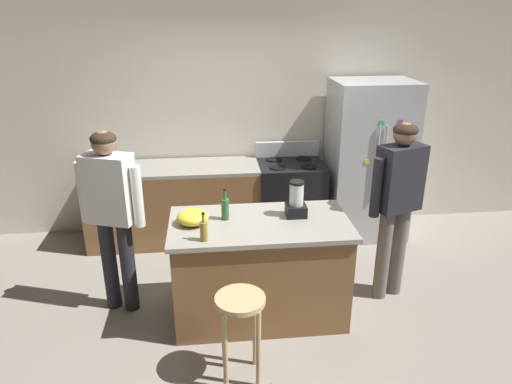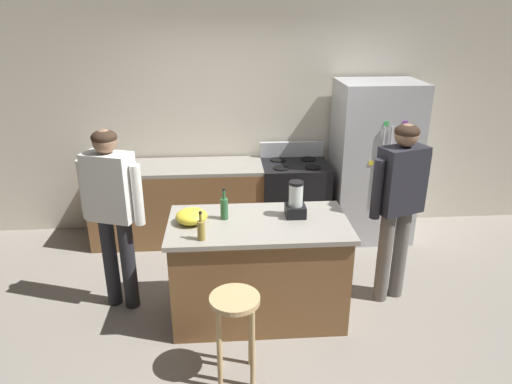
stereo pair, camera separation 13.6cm
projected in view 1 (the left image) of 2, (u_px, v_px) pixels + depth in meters
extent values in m
plane|color=gray|center=(260.00, 313.00, 4.22)|extent=(14.00, 14.00, 0.00)
cube|color=beige|center=(241.00, 119.00, 5.52)|extent=(8.00, 0.10, 2.70)
cube|color=brown|center=(260.00, 271.00, 4.06)|extent=(1.46, 0.75, 0.87)
cube|color=gray|center=(260.00, 224.00, 3.89)|extent=(1.52, 0.81, 0.04)
cube|color=brown|center=(176.00, 205.00, 5.41)|extent=(2.00, 0.64, 0.87)
cube|color=gray|center=(174.00, 168.00, 5.24)|extent=(2.00, 0.64, 0.04)
cube|color=#B7BABF|center=(368.00, 161.00, 5.41)|extent=(0.90, 0.70, 1.84)
cylinder|color=#B7BABF|center=(377.00, 163.00, 5.03)|extent=(0.02, 0.02, 0.83)
cylinder|color=#B7BABF|center=(384.00, 163.00, 5.04)|extent=(0.02, 0.02, 0.83)
cube|color=yellow|center=(367.00, 162.00, 5.03)|extent=(0.05, 0.01, 0.05)
cube|color=red|center=(403.00, 180.00, 5.16)|extent=(0.05, 0.01, 0.05)
cube|color=#268CD8|center=(391.00, 155.00, 5.03)|extent=(0.05, 0.01, 0.05)
cube|color=#3FB259|center=(382.00, 123.00, 4.88)|extent=(0.05, 0.01, 0.05)
cube|color=purple|center=(400.00, 122.00, 4.90)|extent=(0.05, 0.01, 0.05)
cube|color=#3FB259|center=(384.00, 155.00, 5.02)|extent=(0.05, 0.01, 0.05)
cube|color=black|center=(290.00, 200.00, 5.51)|extent=(0.76, 0.64, 0.91)
cube|color=black|center=(295.00, 215.00, 5.22)|extent=(0.60, 0.01, 0.24)
cube|color=#B7BABF|center=(287.00, 149.00, 5.57)|extent=(0.76, 0.06, 0.18)
cylinder|color=black|center=(278.00, 168.00, 5.18)|extent=(0.18, 0.18, 0.01)
cylinder|color=black|center=(309.00, 167.00, 5.22)|extent=(0.18, 0.18, 0.01)
cylinder|color=black|center=(274.00, 160.00, 5.46)|extent=(0.18, 0.18, 0.01)
cylinder|color=black|center=(304.00, 159.00, 5.49)|extent=(0.18, 0.18, 0.01)
cylinder|color=#26262B|center=(110.00, 264.00, 4.17)|extent=(0.17, 0.17, 0.88)
cylinder|color=#26262B|center=(128.00, 266.00, 4.13)|extent=(0.17, 0.17, 0.88)
cube|color=white|center=(109.00, 189.00, 3.88)|extent=(0.45, 0.34, 0.59)
cylinder|color=white|center=(83.00, 192.00, 3.95)|extent=(0.11, 0.11, 0.53)
cylinder|color=white|center=(137.00, 197.00, 3.84)|extent=(0.11, 0.11, 0.53)
sphere|color=#8C664C|center=(104.00, 143.00, 3.73)|extent=(0.25, 0.25, 0.20)
ellipsoid|color=#332319|center=(103.00, 139.00, 3.72)|extent=(0.27, 0.27, 0.12)
cylinder|color=#66605B|center=(398.00, 251.00, 4.38)|extent=(0.17, 0.17, 0.90)
cylinder|color=#66605B|center=(383.00, 255.00, 4.30)|extent=(0.17, 0.17, 0.90)
cube|color=#26262D|center=(400.00, 178.00, 4.07)|extent=(0.45, 0.34, 0.59)
cylinder|color=#26262D|center=(421.00, 179.00, 4.19)|extent=(0.11, 0.11, 0.53)
cylinder|color=#26262D|center=(377.00, 188.00, 3.98)|extent=(0.11, 0.11, 0.53)
sphere|color=#8C664C|center=(405.00, 134.00, 3.92)|extent=(0.26, 0.26, 0.20)
ellipsoid|color=#332319|center=(406.00, 130.00, 3.91)|extent=(0.27, 0.27, 0.12)
cylinder|color=tan|center=(240.00, 300.00, 3.25)|extent=(0.36, 0.36, 0.04)
cylinder|color=tan|center=(225.00, 352.00, 3.26)|extent=(0.04, 0.04, 0.66)
cylinder|color=tan|center=(258.00, 350.00, 3.28)|extent=(0.04, 0.04, 0.66)
cylinder|color=tan|center=(224.00, 331.00, 3.47)|extent=(0.04, 0.04, 0.66)
cylinder|color=tan|center=(255.00, 329.00, 3.49)|extent=(0.04, 0.04, 0.66)
cone|color=gray|center=(272.00, 384.00, 3.11)|extent=(0.04, 0.04, 0.03)
cube|color=black|center=(296.00, 210.00, 3.98)|extent=(0.17, 0.17, 0.10)
cylinder|color=silver|center=(297.00, 194.00, 3.93)|extent=(0.12, 0.12, 0.19)
cylinder|color=black|center=(297.00, 183.00, 3.89)|extent=(0.12, 0.12, 0.02)
cylinder|color=#2D6638|center=(225.00, 209.00, 3.90)|extent=(0.07, 0.07, 0.18)
cylinder|color=#2D6638|center=(225.00, 195.00, 3.85)|extent=(0.03, 0.03, 0.08)
cylinder|color=black|center=(225.00, 190.00, 3.83)|extent=(0.03, 0.03, 0.02)
cylinder|color=olive|center=(204.00, 231.00, 3.54)|extent=(0.06, 0.06, 0.15)
cylinder|color=olive|center=(203.00, 218.00, 3.50)|extent=(0.02, 0.02, 0.07)
cylinder|color=black|center=(203.00, 213.00, 3.49)|extent=(0.03, 0.03, 0.02)
ellipsoid|color=yellow|center=(193.00, 217.00, 3.82)|extent=(0.26, 0.26, 0.12)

